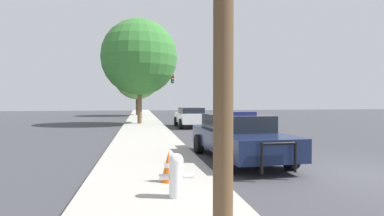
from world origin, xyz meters
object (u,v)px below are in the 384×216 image
at_px(police_car, 238,136).
at_px(car_background_midblock, 191,117).
at_px(tree_sidewalk_far, 137,76).
at_px(fire_hydrant, 176,174).
at_px(tree_sidewalk_mid, 139,57).
at_px(traffic_light, 155,86).
at_px(traffic_cone, 169,167).

relative_size(police_car, car_background_midblock, 1.17).
relative_size(car_background_midblock, tree_sidewalk_far, 0.56).
bearing_deg(tree_sidewalk_far, fire_hydrant, -88.40).
distance_m(fire_hydrant, car_background_midblock, 16.18).
xyz_separation_m(police_car, tree_sidewalk_mid, (-3.10, 14.74, 4.55)).
height_order(traffic_light, tree_sidewalk_far, tree_sidewalk_far).
bearing_deg(fire_hydrant, police_car, 56.97).
height_order(fire_hydrant, traffic_cone, fire_hydrant).
bearing_deg(traffic_light, tree_sidewalk_far, 105.59).
relative_size(police_car, tree_sidewalk_mid, 0.63).
relative_size(fire_hydrant, car_background_midblock, 0.18).
distance_m(tree_sidewalk_far, tree_sidewalk_mid, 14.68).
height_order(fire_hydrant, tree_sidewalk_mid, tree_sidewalk_mid).
bearing_deg(tree_sidewalk_mid, tree_sidewalk_far, 91.11).
bearing_deg(fire_hydrant, traffic_cone, 91.80).
xyz_separation_m(fire_hydrant, tree_sidewalk_far, (-0.93, 33.19, 4.48)).
height_order(tree_sidewalk_far, traffic_cone, tree_sidewalk_far).
xyz_separation_m(car_background_midblock, tree_sidewalk_far, (-3.91, 17.29, 4.27)).
relative_size(police_car, traffic_cone, 7.81).
bearing_deg(tree_sidewalk_far, traffic_cone, -88.41).
xyz_separation_m(police_car, tree_sidewalk_far, (-3.38, 29.42, 4.27)).
height_order(fire_hydrant, tree_sidewalk_far, tree_sidewalk_far).
xyz_separation_m(fire_hydrant, traffic_light, (0.96, 26.42, 2.93)).
relative_size(fire_hydrant, tree_sidewalk_far, 0.10).
height_order(fire_hydrant, car_background_midblock, car_background_midblock).
bearing_deg(traffic_light, traffic_cone, -92.25).
height_order(fire_hydrant, traffic_light, traffic_light).
relative_size(tree_sidewalk_far, tree_sidewalk_mid, 0.96).
xyz_separation_m(traffic_light, tree_sidewalk_far, (-1.89, 6.77, 1.55)).
distance_m(fire_hydrant, tree_sidewalk_mid, 19.13).
height_order(tree_sidewalk_far, tree_sidewalk_mid, tree_sidewalk_mid).
distance_m(police_car, fire_hydrant, 4.51).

